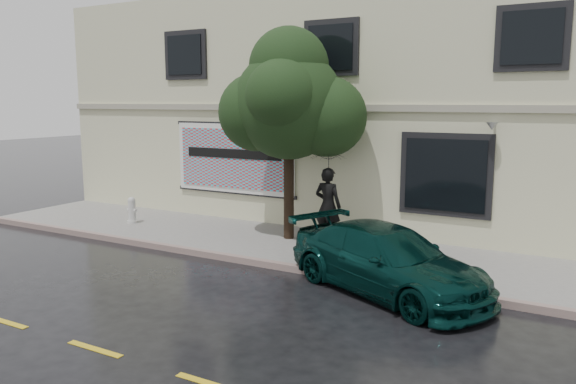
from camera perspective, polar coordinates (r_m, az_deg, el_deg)
The scene contains 11 objects.
ground at distance 11.87m, azimuth -6.20°, elevation -9.38°, with size 90.00×90.00×0.00m, color black.
sidewalk at distance 14.51m, azimuth 1.29°, elevation -5.57°, with size 20.00×3.50×0.15m, color gray.
curb at distance 13.04m, azimuth -2.35°, elevation -7.28°, with size 20.00×0.18×0.16m, color slate.
road_marking at distance 9.45m, azimuth -19.02°, elevation -14.84°, with size 19.00×0.12×0.01m, color gold.
building at distance 19.29m, azimuth 9.46°, elevation 8.27°, with size 20.00×8.12×7.00m.
billboard at distance 17.21m, azimuth -5.51°, elevation 3.42°, with size 4.30×0.16×2.20m.
car at distance 11.36m, azimuth 10.05°, elevation -6.84°, with size 2.00×4.54×1.32m, color #072B28.
pedestrian at distance 14.31m, azimuth 4.07°, elevation -1.43°, with size 0.72×0.47×1.98m, color black.
umbrella at distance 14.13m, azimuth 4.14°, elevation 3.90°, with size 0.94×0.94×0.69m, color black.
street_tree at distance 14.65m, azimuth 0.09°, elevation 8.83°, with size 2.86×2.86×4.98m.
fire_hydrant at distance 17.51m, azimuth -15.57°, elevation -1.80°, with size 0.32×0.30×0.79m.
Camera 1 is at (6.57, -9.14, 3.77)m, focal length 35.00 mm.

